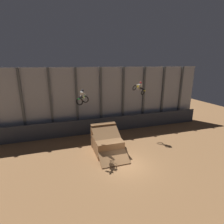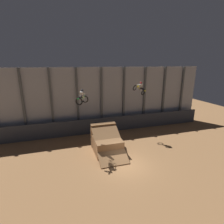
% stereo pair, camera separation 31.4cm
% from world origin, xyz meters
% --- Properties ---
extents(ground_plane, '(60.00, 60.00, 0.00)m').
position_xyz_m(ground_plane, '(0.00, 0.00, 0.00)').
color(ground_plane, '#996B42').
extents(arena_back_wall, '(32.00, 0.40, 9.06)m').
position_xyz_m(arena_back_wall, '(0.00, 10.07, 4.53)').
color(arena_back_wall, '#A3A8B2').
rests_on(arena_back_wall, ground_plane).
extents(lower_barrier, '(31.36, 0.20, 2.14)m').
position_xyz_m(lower_barrier, '(0.00, 8.91, 1.07)').
color(lower_barrier, '#383D47').
rests_on(lower_barrier, ground_plane).
extents(dirt_ramp, '(2.95, 5.02, 2.91)m').
position_xyz_m(dirt_ramp, '(-1.08, 3.47, 0.99)').
color(dirt_ramp, olive).
rests_on(dirt_ramp, ground_plane).
extents(rider_bike_left_air, '(1.45, 1.70, 1.47)m').
position_xyz_m(rider_bike_left_air, '(-3.60, 3.25, 6.23)').
color(rider_bike_left_air, black).
extents(rider_bike_right_air, '(1.38, 1.86, 1.64)m').
position_xyz_m(rider_bike_right_air, '(3.91, 5.87, 6.53)').
color(rider_bike_right_air, black).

